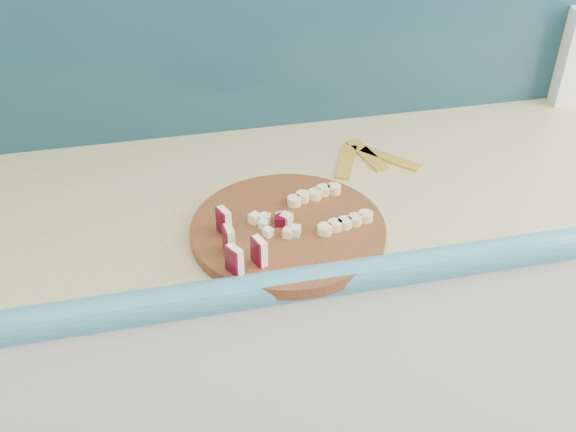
# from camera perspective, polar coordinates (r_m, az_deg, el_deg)

# --- Properties ---
(kitchen_counter) EXTENTS (2.20, 0.63, 0.91)m
(kitchen_counter) POSITION_cam_1_polar(r_m,az_deg,el_deg) (1.66, 6.50, -10.02)
(kitchen_counter) COLOR silver
(kitchen_counter) RESTS_ON ground
(backsplash) EXTENTS (2.20, 0.02, 0.50)m
(backsplash) POSITION_cam_1_polar(r_m,az_deg,el_deg) (1.52, 4.79, 17.18)
(backsplash) COLOR teal
(backsplash) RESTS_ON kitchen_counter
(cutting_board) EXTENTS (0.45, 0.45, 0.02)m
(cutting_board) POSITION_cam_1_polar(r_m,az_deg,el_deg) (1.19, 0.00, -1.23)
(cutting_board) COLOR #4D2410
(cutting_board) RESTS_ON kitchen_counter
(apple_wedges) EXTENTS (0.07, 0.15, 0.05)m
(apple_wedges) POSITION_cam_1_polar(r_m,az_deg,el_deg) (1.10, -4.63, -2.38)
(apple_wedges) COLOR #FDF4CA
(apple_wedges) RESTS_ON cutting_board
(apple_chunks) EXTENTS (0.06, 0.06, 0.02)m
(apple_chunks) POSITION_cam_1_polar(r_m,az_deg,el_deg) (1.17, -0.99, -0.77)
(apple_chunks) COLOR #F8E9C6
(apple_chunks) RESTS_ON cutting_board
(banana_slices) EXTENTS (0.14, 0.16, 0.02)m
(banana_slices) POSITION_cam_1_polar(r_m,az_deg,el_deg) (1.21, 3.64, 0.72)
(banana_slices) COLOR #F4D895
(banana_slices) RESTS_ON cutting_board
(banana_peel) EXTENTS (0.20, 0.17, 0.01)m
(banana_peel) POSITION_cam_1_polar(r_m,az_deg,el_deg) (1.44, 7.13, 5.11)
(banana_peel) COLOR gold
(banana_peel) RESTS_ON kitchen_counter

